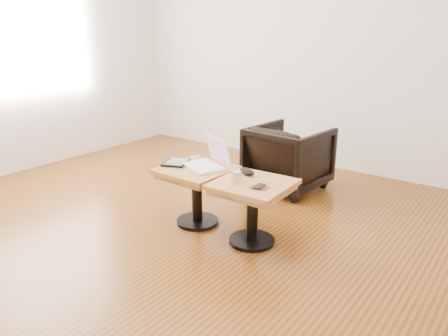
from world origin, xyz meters
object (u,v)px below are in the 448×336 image
Objects in this scene: armchair at (288,158)px; striped_cup at (236,177)px; side_table_right at (253,198)px; side_table_left at (197,182)px; laptop at (208,161)px.

striped_cup is at bearing 107.23° from armchair.
side_table_right is at bearing 112.16° from armchair.
side_table_left is 0.48m from striped_cup.
side_table_right is 0.78× the size of armchair.
armchair is at bearing 82.21° from side_table_left.
side_table_left is at bearing 168.26° from striped_cup.
laptop is at bearing 53.23° from side_table_left.
laptop is (0.06, 0.07, 0.16)m from side_table_left.
side_table_left is at bearing 175.90° from side_table_right.
armchair is (0.19, 1.15, -0.04)m from side_table_left.
striped_cup is (0.38, -0.17, -0.00)m from laptop.
laptop reaches higher than side_table_left.
side_table_left is 0.77× the size of armchair.
laptop reaches higher than armchair.
striped_cup is at bearing 0.50° from laptop.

